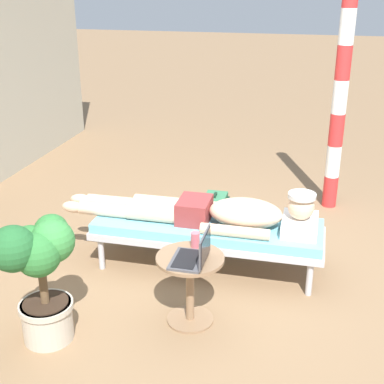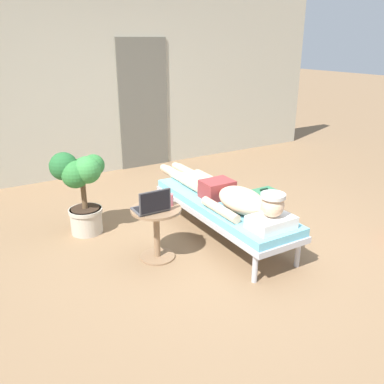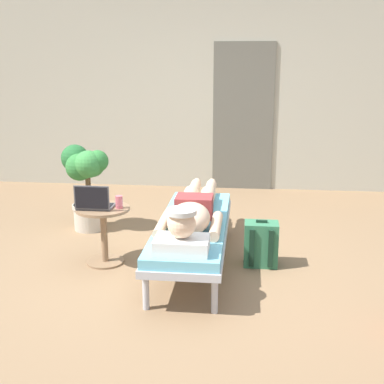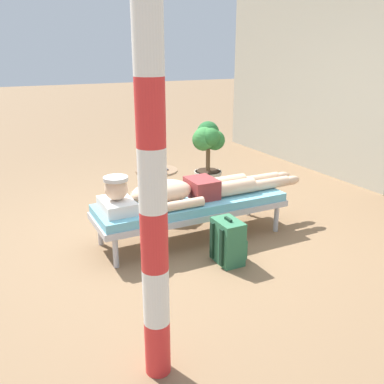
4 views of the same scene
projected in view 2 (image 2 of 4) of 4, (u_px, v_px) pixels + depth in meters
name	position (u px, v px, depth m)	size (l,w,h in m)	color
ground_plane	(216.00, 244.00, 4.26)	(40.00, 40.00, 0.00)	#846647
house_wall_back	(116.00, 84.00, 6.30)	(7.60, 0.20, 2.70)	#B2AD99
house_door_panel	(143.00, 105.00, 6.52)	(0.84, 0.03, 2.04)	#625F54
lounge_chair	(223.00, 207.00, 4.29)	(0.61, 1.93, 0.42)	#B7B7BC
person_reclining	(228.00, 194.00, 4.16)	(0.53, 2.17, 0.33)	white
side_table	(156.00, 224.00, 3.87)	(0.48, 0.48, 0.52)	#8C6B4C
laptop	(152.00, 206.00, 3.72)	(0.31, 0.24, 0.23)	#4C4C51
drink_glass	(170.00, 200.00, 3.86)	(0.06, 0.06, 0.11)	#D86672
backpack	(263.00, 207.00, 4.68)	(0.30, 0.26, 0.42)	#33724C
potted_plant	(81.00, 183.00, 4.31)	(0.55, 0.46, 0.92)	#BFB29E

